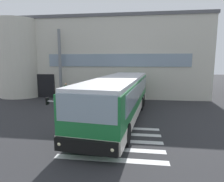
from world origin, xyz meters
name	(u,v)px	position (x,y,z in m)	size (l,w,h in m)	color
ground_plane	(94,115)	(0.00, 0.00, -0.01)	(80.00, 90.00, 0.02)	#2B2B2D
bay_paint_stripes	(116,141)	(2.00, -4.20, 0.00)	(4.40, 3.96, 0.01)	silver
terminal_building	(109,58)	(-0.68, 11.59, 4.08)	(21.53, 13.80, 8.17)	beige
entry_support_column	(60,65)	(-4.54, 5.40, 3.36)	(0.28, 0.28, 6.72)	slate
bus_main_foreground	(119,98)	(1.79, -0.58, 1.34)	(4.28, 11.89, 2.70)	#1E7238
passenger_near_column	(66,91)	(-3.74, 4.64, 0.93)	(0.40, 0.49, 1.68)	#1E2338
passenger_by_doorway	(74,91)	(-2.88, 4.38, 0.96)	(0.57, 0.46, 1.68)	#2D2D33
passenger_at_curb_edge	(93,91)	(-1.22, 5.18, 0.93)	(0.56, 0.34, 1.68)	#4C4233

